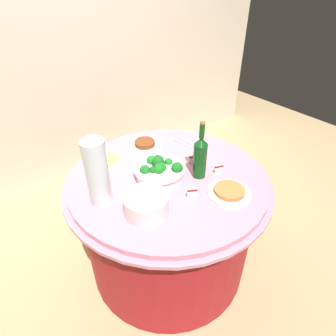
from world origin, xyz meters
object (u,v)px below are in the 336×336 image
(broccoli_bowl, at_px, (160,170))
(decorative_fruit_vase, at_px, (98,176))
(label_placard_front, at_px, (219,168))
(plate_stack, at_px, (146,204))
(label_placard_mid, at_px, (192,192))
(wine_bottle, at_px, (200,156))
(food_plate_stir_fry, at_px, (145,145))
(serving_tongs, at_px, (185,143))
(label_placard_rear, at_px, (193,159))
(food_plate_noodles, at_px, (108,160))
(food_plate_peanuts, at_px, (229,192))

(broccoli_bowl, bearing_deg, decorative_fruit_vase, 177.40)
(decorative_fruit_vase, bearing_deg, label_placard_front, -16.80)
(plate_stack, relative_size, label_placard_mid, 3.82)
(plate_stack, xyz_separation_m, label_placard_front, (0.50, 0.02, -0.02))
(wine_bottle, bearing_deg, label_placard_mid, -142.67)
(decorative_fruit_vase, distance_m, food_plate_stir_fry, 0.57)
(serving_tongs, distance_m, label_placard_rear, 0.24)
(broccoli_bowl, bearing_deg, food_plate_noodles, 116.87)
(wine_bottle, xyz_separation_m, serving_tongs, (0.17, 0.32, -0.12))
(food_plate_noodles, distance_m, food_plate_peanuts, 0.73)
(serving_tongs, xyz_separation_m, food_plate_noodles, (-0.51, 0.11, 0.01))
(label_placard_mid, xyz_separation_m, label_placard_rear, (0.21, 0.23, 0.00))
(wine_bottle, bearing_deg, label_placard_rear, 64.06)
(wine_bottle, height_order, food_plate_stir_fry, wine_bottle)
(label_placard_front, relative_size, label_placard_rear, 1.00)
(plate_stack, distance_m, food_plate_noodles, 0.50)
(wine_bottle, distance_m, food_plate_noodles, 0.56)
(food_plate_stir_fry, distance_m, label_placard_rear, 0.35)
(food_plate_stir_fry, xyz_separation_m, label_placard_front, (0.17, -0.49, 0.02))
(broccoli_bowl, height_order, label_placard_rear, broccoli_bowl)
(plate_stack, distance_m, food_plate_stir_fry, 0.61)
(label_placard_rear, bearing_deg, food_plate_peanuts, -96.82)
(broccoli_bowl, xyz_separation_m, wine_bottle, (0.18, -0.12, 0.09))
(food_plate_noodles, distance_m, label_placard_mid, 0.58)
(decorative_fruit_vase, distance_m, food_plate_noodles, 0.37)
(wine_bottle, height_order, label_placard_front, wine_bottle)
(food_plate_noodles, bearing_deg, broccoli_bowl, -63.13)
(decorative_fruit_vase, xyz_separation_m, food_plate_stir_fry, (0.46, 0.30, -0.13))
(label_placard_mid, distance_m, label_placard_rear, 0.31)
(broccoli_bowl, distance_m, food_plate_stir_fry, 0.34)
(serving_tongs, height_order, label_placard_mid, label_placard_mid)
(food_plate_noodles, bearing_deg, wine_bottle, -52.22)
(wine_bottle, relative_size, decorative_fruit_vase, 0.99)
(food_plate_noodles, xyz_separation_m, label_placard_mid, (0.18, -0.55, 0.02))
(food_plate_peanuts, bearing_deg, label_placard_rear, 83.18)
(serving_tongs, relative_size, label_placard_front, 3.05)
(broccoli_bowl, distance_m, decorative_fruit_vase, 0.36)
(food_plate_noodles, bearing_deg, plate_stack, -97.08)
(wine_bottle, xyz_separation_m, label_placard_mid, (-0.15, -0.12, -0.10))
(food_plate_peanuts, bearing_deg, food_plate_stir_fry, 96.81)
(wine_bottle, xyz_separation_m, food_plate_noodles, (-0.33, 0.43, -0.12))
(food_plate_peanuts, bearing_deg, decorative_fruit_vase, 146.87)
(label_placard_front, bearing_deg, label_placard_rear, 107.45)
(food_plate_peanuts, bearing_deg, food_plate_noodles, 118.52)
(wine_bottle, xyz_separation_m, decorative_fruit_vase, (-0.52, 0.14, 0.02))
(wine_bottle, bearing_deg, food_plate_peanuts, -85.81)
(food_plate_peanuts, height_order, label_placard_rear, label_placard_rear)
(serving_tongs, bearing_deg, label_placard_rear, -119.58)
(food_plate_noodles, height_order, food_plate_peanuts, food_plate_peanuts)
(broccoli_bowl, height_order, wine_bottle, wine_bottle)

